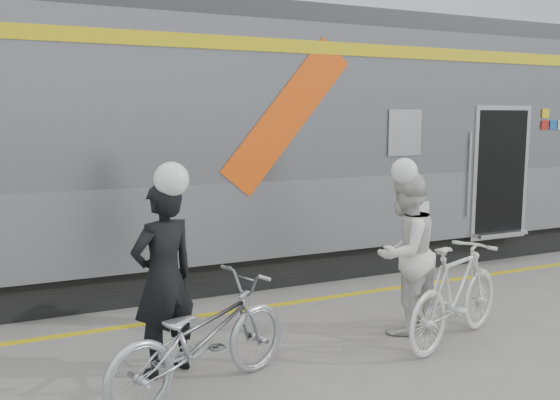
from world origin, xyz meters
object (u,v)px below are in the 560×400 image
woman (404,253)px  bicycle_left (201,337)px  bicycle_right (456,293)px  man (164,279)px

woman → bicycle_left: bearing=-9.7°
bicycle_left → woman: woman is taller
bicycle_left → bicycle_right: bicycle_right is taller
man → woman: (2.80, -0.02, -0.01)m
man → bicycle_right: bearing=149.0°
woman → bicycle_right: size_ratio=0.99×
man → bicycle_right: 3.18m
man → woman: 2.80m
bicycle_left → bicycle_right: (2.90, -0.02, 0.04)m
woman → bicycle_right: bearing=97.3°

